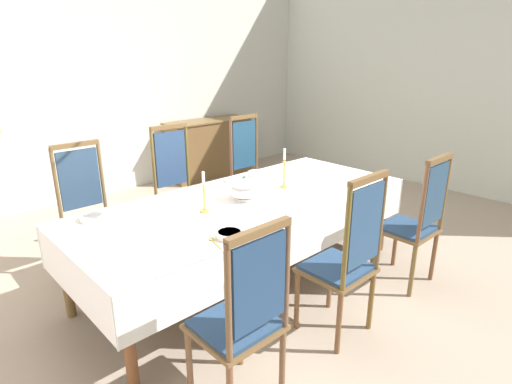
# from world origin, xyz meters

# --- Properties ---
(ground) EXTENTS (7.60, 5.63, 0.04)m
(ground) POSITION_xyz_m (0.00, 0.00, -0.02)
(ground) COLOR tan
(back_wall) EXTENTS (7.60, 0.08, 3.49)m
(back_wall) POSITION_xyz_m (0.00, 2.86, 1.74)
(back_wall) COLOR silver
(back_wall) RESTS_ON ground
(right_wall) EXTENTS (0.08, 5.63, 3.49)m
(right_wall) POSITION_xyz_m (3.84, 0.00, 1.74)
(right_wall) COLOR beige
(right_wall) RESTS_ON ground
(dining_table) EXTENTS (2.90, 1.20, 0.74)m
(dining_table) POSITION_xyz_m (0.00, -0.28, 0.67)
(dining_table) COLOR brown
(dining_table) RESTS_ON ground
(tablecloth) EXTENTS (2.92, 1.22, 0.34)m
(tablecloth) POSITION_xyz_m (0.00, -0.28, 0.66)
(tablecloth) COLOR white
(tablecloth) RESTS_ON dining_table
(chair_south_a) EXTENTS (0.44, 0.42, 1.12)m
(chair_south_a) POSITION_xyz_m (-0.94, -1.29, 0.57)
(chair_south_a) COLOR brown
(chair_south_a) RESTS_ON ground
(chair_north_a) EXTENTS (0.44, 0.42, 1.18)m
(chair_north_a) POSITION_xyz_m (-0.94, 0.72, 0.59)
(chair_north_a) COLOR brown
(chair_north_a) RESTS_ON ground
(chair_south_b) EXTENTS (0.44, 0.42, 1.19)m
(chair_south_b) POSITION_xyz_m (-0.03, -1.29, 0.60)
(chair_south_b) COLOR brown
(chair_south_b) RESTS_ON ground
(chair_north_b) EXTENTS (0.44, 0.42, 1.22)m
(chair_north_b) POSITION_xyz_m (-0.03, 0.73, 0.61)
(chair_north_b) COLOR brown
(chair_north_b) RESTS_ON ground
(chair_south_c) EXTENTS (0.44, 0.42, 1.14)m
(chair_south_c) POSITION_xyz_m (0.96, -1.29, 0.58)
(chair_south_c) COLOR brown
(chair_south_c) RESTS_ON ground
(chair_north_c) EXTENTS (0.44, 0.42, 1.22)m
(chair_north_c) POSITION_xyz_m (0.96, 0.73, 0.61)
(chair_north_c) COLOR brown
(chair_north_c) RESTS_ON ground
(soup_tureen) EXTENTS (0.25, 0.25, 0.20)m
(soup_tureen) POSITION_xyz_m (-0.04, -0.28, 0.84)
(soup_tureen) COLOR white
(soup_tureen) RESTS_ON tablecloth
(candlestick_west) EXTENTS (0.07, 0.07, 0.32)m
(candlestick_west) POSITION_xyz_m (-0.44, -0.28, 0.87)
(candlestick_west) COLOR gold
(candlestick_west) RESTS_ON tablecloth
(candlestick_east) EXTENTS (0.07, 0.07, 0.36)m
(candlestick_east) POSITION_xyz_m (0.44, -0.28, 0.89)
(candlestick_east) COLOR gold
(candlestick_east) RESTS_ON tablecloth
(bowl_near_left) EXTENTS (0.18, 0.18, 0.04)m
(bowl_near_left) POSITION_xyz_m (0.53, 0.17, 0.77)
(bowl_near_left) COLOR white
(bowl_near_left) RESTS_ON tablecloth
(bowl_near_right) EXTENTS (0.18, 0.18, 0.04)m
(bowl_near_right) POSITION_xyz_m (-0.59, -0.77, 0.77)
(bowl_near_right) COLOR white
(bowl_near_right) RESTS_ON tablecloth
(bowl_far_left) EXTENTS (0.15, 0.15, 0.03)m
(bowl_far_left) POSITION_xyz_m (0.21, 0.17, 0.76)
(bowl_far_left) COLOR white
(bowl_far_left) RESTS_ON tablecloth
(bowl_far_right) EXTENTS (0.19, 0.19, 0.04)m
(bowl_far_right) POSITION_xyz_m (-1.12, 0.13, 0.76)
(bowl_far_right) COLOR white
(bowl_far_right) RESTS_ON tablecloth
(spoon_primary) EXTENTS (0.05, 0.18, 0.01)m
(spoon_primary) POSITION_xyz_m (0.65, 0.19, 0.75)
(spoon_primary) COLOR gold
(spoon_primary) RESTS_ON tablecloth
(spoon_secondary) EXTENTS (0.06, 0.17, 0.01)m
(spoon_secondary) POSITION_xyz_m (-0.71, -0.74, 0.75)
(spoon_secondary) COLOR gold
(spoon_secondary) RESTS_ON tablecloth
(sideboard) EXTENTS (1.44, 0.48, 0.90)m
(sideboard) POSITION_xyz_m (1.71, 2.54, 0.45)
(sideboard) COLOR brown
(sideboard) RESTS_ON ground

